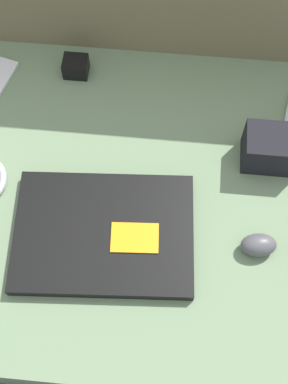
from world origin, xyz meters
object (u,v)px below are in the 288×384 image
laptop (104,233)px  computer_mouse (259,245)px  camera_pouch (271,149)px  charger_brick (76,66)px

laptop → computer_mouse: bearing=-3.5°
computer_mouse → camera_pouch: 0.20m
computer_mouse → camera_pouch: size_ratio=0.66×
camera_pouch → charger_brick: 0.46m
computer_mouse → camera_pouch: bearing=75.8°
camera_pouch → charger_brick: camera_pouch is taller
computer_mouse → laptop: bearing=172.1°
camera_pouch → charger_brick: size_ratio=2.08×
charger_brick → camera_pouch: bearing=-23.2°
laptop → camera_pouch: camera_pouch is taller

